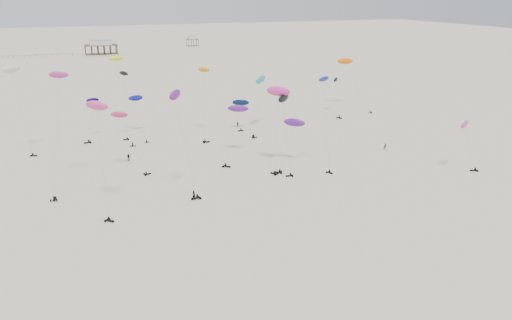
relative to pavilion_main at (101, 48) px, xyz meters
name	(u,v)px	position (x,y,z in m)	size (l,w,h in m)	color
ground_plane	(158,94)	(10.00, -150.00, -4.22)	(900.00, 900.00, 0.00)	beige
pavilion_main	(101,48)	(0.00, 0.00, 0.00)	(21.00, 13.00, 9.80)	brown
pavilion_small	(192,41)	(70.00, 30.00, -0.74)	(9.00, 7.00, 8.00)	brown
pier_fence	(16,57)	(-52.00, 0.00, -3.45)	(80.20, 0.20, 1.50)	black
rig_0	(337,93)	(60.61, -207.05, 3.18)	(5.63, 11.72, 13.63)	black
rig_1	(124,81)	(-10.26, -216.18, 13.22)	(8.67, 3.77, 24.17)	black
rig_2	(91,116)	(-19.43, -209.10, 2.69)	(5.60, 7.14, 11.91)	black
rig_3	(326,112)	(29.45, -255.73, 9.96)	(3.60, 5.69, 22.33)	black
rig_4	(99,126)	(-20.31, -261.76, 12.90)	(4.87, 8.61, 21.88)	black
rig_5	(57,113)	(-27.31, -246.24, 12.49)	(6.77, 10.85, 25.13)	black
rig_6	(236,117)	(14.05, -237.69, 6.01)	(10.42, 12.55, 15.00)	black
rig_7	(125,127)	(-13.49, -239.64, 6.60)	(7.64, 7.48, 14.80)	black
rig_8	(278,100)	(19.99, -250.09, 12.23)	(6.52, 8.22, 19.86)	black
rig_9	(134,105)	(-7.08, -207.43, 4.58)	(7.34, 8.19, 12.46)	black
rig_10	(241,106)	(23.32, -214.56, 3.27)	(5.53, 4.16, 9.78)	black
rig_11	(205,96)	(11.24, -218.43, 7.77)	(5.43, 10.87, 20.25)	black
rig_12	(180,120)	(-4.88, -259.27, 12.05)	(5.80, 6.22, 22.27)	black
rig_13	(284,110)	(21.19, -251.12, 10.13)	(4.60, 9.01, 18.02)	black
rig_14	(15,84)	(-36.81, -217.20, 14.27)	(6.01, 5.45, 23.10)	black
rig_15	(259,87)	(28.82, -216.03, 8.79)	(9.54, 13.28, 17.67)	black
rig_16	(347,65)	(70.37, -196.40, 10.82)	(6.71, 17.44, 20.78)	black
rig_17	(292,130)	(24.24, -248.96, 4.50)	(10.31, 9.15, 12.59)	black
rig_18	(467,134)	(59.78, -267.68, 4.74)	(6.67, 4.35, 12.39)	black
rig_19	(128,107)	(-9.59, -213.92, 5.42)	(3.10, 14.15, 20.27)	black
spectator_0	(194,199)	(-3.30, -261.31, -4.22)	(0.82, 0.56, 2.25)	black
spectator_1	(385,150)	(52.72, -247.12, -4.22)	(0.96, 0.56, 1.97)	black
spectator_2	(129,161)	(-12.50, -231.89, -4.22)	(1.34, 0.72, 2.26)	black
spectator_3	(238,126)	(23.81, -210.18, -4.22)	(0.69, 0.47, 1.88)	black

